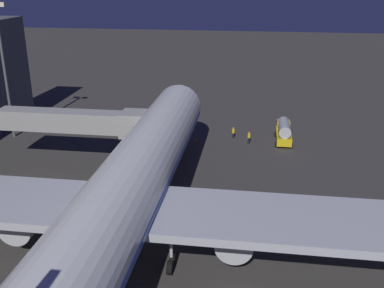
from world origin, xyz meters
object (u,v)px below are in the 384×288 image
at_px(airliner_at_gate, 116,209).
at_px(ground_crew_under_port_wing, 249,137).
at_px(jet_bridge, 84,122).
at_px(ground_crew_by_tug, 233,132).
at_px(apron_floodlight_mast, 3,63).
at_px(fuel_tanker, 284,131).
at_px(traffic_cone_nose_starboard, 167,139).
at_px(traffic_cone_nose_port, 196,140).

bearing_deg(airliner_at_gate, ground_crew_under_port_wing, -107.30).
xyz_separation_m(jet_bridge, ground_crew_by_tug, (-17.98, -12.85, -4.90)).
bearing_deg(apron_floodlight_mast, fuel_tanker, -174.89).
height_order(jet_bridge, traffic_cone_nose_starboard, jet_bridge).
distance_m(ground_crew_by_tug, traffic_cone_nose_port, 5.86).
xyz_separation_m(jet_bridge, apron_floodlight_mast, (14.97, -8.82, 5.36)).
height_order(ground_crew_by_tug, traffic_cone_nose_port, ground_crew_by_tug).
bearing_deg(fuel_tanker, jet_bridge, 26.13).
bearing_deg(traffic_cone_nose_starboard, ground_crew_by_tug, -165.34).
bearing_deg(ground_crew_by_tug, traffic_cone_nose_starboard, 14.66).
relative_size(jet_bridge, ground_crew_under_port_wing, 10.55).
distance_m(apron_floodlight_mast, traffic_cone_nose_port, 29.82).
height_order(fuel_tanker, ground_crew_by_tug, fuel_tanker).
bearing_deg(traffic_cone_nose_starboard, ground_crew_under_port_wing, -177.65).
bearing_deg(traffic_cone_nose_port, traffic_cone_nose_starboard, 0.00).
bearing_deg(traffic_cone_nose_port, jet_bridge, 39.04).
distance_m(apron_floodlight_mast, ground_crew_under_port_wing, 36.82).
height_order(apron_floodlight_mast, traffic_cone_nose_starboard, apron_floodlight_mast).
bearing_deg(ground_crew_by_tug, fuel_tanker, 176.74).
height_order(airliner_at_gate, fuel_tanker, airliner_at_gate).
bearing_deg(apron_floodlight_mast, ground_crew_by_tug, -173.03).
xyz_separation_m(airliner_at_gate, jet_bridge, (10.53, -20.73, 0.13)).
bearing_deg(airliner_at_gate, traffic_cone_nose_starboard, -85.95).
height_order(apron_floodlight_mast, ground_crew_by_tug, apron_floodlight_mast).
bearing_deg(traffic_cone_nose_starboard, traffic_cone_nose_port, 180.00).
height_order(ground_crew_under_port_wing, traffic_cone_nose_starboard, ground_crew_under_port_wing).
xyz_separation_m(fuel_tanker, ground_crew_under_port_wing, (4.99, 1.61, -0.64)).
xyz_separation_m(ground_crew_under_port_wing, traffic_cone_nose_starboard, (12.02, 0.49, -0.73)).
bearing_deg(traffic_cone_nose_port, airliner_at_gate, 85.95).
distance_m(ground_crew_under_port_wing, traffic_cone_nose_starboard, 12.06).
height_order(ground_crew_under_port_wing, ground_crew_by_tug, ground_crew_under_port_wing).
xyz_separation_m(airliner_at_gate, apron_floodlight_mast, (25.50, -29.55, 5.49)).
bearing_deg(ground_crew_by_tug, apron_floodlight_mast, 6.97).
distance_m(airliner_at_gate, ground_crew_under_port_wing, 33.38).
xyz_separation_m(ground_crew_by_tug, traffic_cone_nose_port, (5.25, 2.52, -0.67)).
distance_m(ground_crew_under_port_wing, ground_crew_by_tug, 3.13).
xyz_separation_m(apron_floodlight_mast, ground_crew_under_port_wing, (-35.32, -2.00, -10.21)).
height_order(jet_bridge, ground_crew_by_tug, jet_bridge).
xyz_separation_m(apron_floodlight_mast, traffic_cone_nose_port, (-27.70, -1.50, -10.94)).
bearing_deg(ground_crew_under_port_wing, jet_bridge, 27.99).
relative_size(apron_floodlight_mast, traffic_cone_nose_port, 35.46).
bearing_deg(fuel_tanker, traffic_cone_nose_port, 9.47).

